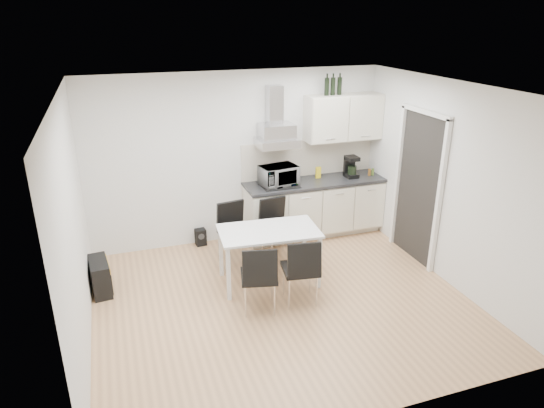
{
  "coord_description": "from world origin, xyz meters",
  "views": [
    {
      "loc": [
        -1.79,
        -4.86,
        3.34
      ],
      "look_at": [
        0.05,
        0.53,
        1.1
      ],
      "focal_mm": 32.0,
      "sensor_mm": 36.0,
      "label": 1
    }
  ],
  "objects_px": {
    "chair_far_right": "(278,230)",
    "chair_far_left": "(236,234)",
    "dining_table": "(269,237)",
    "floor_speaker": "(201,237)",
    "kitchenette": "(316,185)",
    "chair_near_right": "(300,270)",
    "chair_near_left": "(259,277)",
    "guitar_amp": "(100,276)"
  },
  "relations": [
    {
      "from": "chair_far_left",
      "to": "dining_table",
      "type": "bearing_deg",
      "value": 104.32
    },
    {
      "from": "kitchenette",
      "to": "chair_far_right",
      "type": "xyz_separation_m",
      "value": [
        -0.85,
        -0.62,
        -0.39
      ]
    },
    {
      "from": "guitar_amp",
      "to": "chair_near_left",
      "type": "bearing_deg",
      "value": -35.61
    },
    {
      "from": "chair_far_left",
      "to": "guitar_amp",
      "type": "xyz_separation_m",
      "value": [
        -1.85,
        -0.2,
        -0.22
      ]
    },
    {
      "from": "kitchenette",
      "to": "dining_table",
      "type": "bearing_deg",
      "value": -134.28
    },
    {
      "from": "dining_table",
      "to": "chair_far_left",
      "type": "height_order",
      "value": "chair_far_left"
    },
    {
      "from": "floor_speaker",
      "to": "guitar_amp",
      "type": "bearing_deg",
      "value": -153.83
    },
    {
      "from": "dining_table",
      "to": "chair_near_left",
      "type": "xyz_separation_m",
      "value": [
        -0.32,
        -0.58,
        -0.22
      ]
    },
    {
      "from": "chair_far_left",
      "to": "chair_near_right",
      "type": "height_order",
      "value": "same"
    },
    {
      "from": "chair_near_right",
      "to": "floor_speaker",
      "type": "distance_m",
      "value": 2.16
    },
    {
      "from": "dining_table",
      "to": "floor_speaker",
      "type": "relative_size",
      "value": 5.1
    },
    {
      "from": "guitar_amp",
      "to": "dining_table",
      "type": "bearing_deg",
      "value": -17.75
    },
    {
      "from": "chair_far_right",
      "to": "kitchenette",
      "type": "bearing_deg",
      "value": -149.92
    },
    {
      "from": "kitchenette",
      "to": "guitar_amp",
      "type": "relative_size",
      "value": 4.64
    },
    {
      "from": "chair_far_right",
      "to": "chair_far_left",
      "type": "bearing_deg",
      "value": -11.54
    },
    {
      "from": "chair_near_left",
      "to": "guitar_amp",
      "type": "relative_size",
      "value": 1.62
    },
    {
      "from": "kitchenette",
      "to": "chair_far_left",
      "type": "bearing_deg",
      "value": -158.78
    },
    {
      "from": "chair_far_left",
      "to": "chair_far_right",
      "type": "bearing_deg",
      "value": 166.33
    },
    {
      "from": "chair_near_right",
      "to": "guitar_amp",
      "type": "xyz_separation_m",
      "value": [
        -2.33,
        1.03,
        -0.22
      ]
    },
    {
      "from": "chair_far_left",
      "to": "guitar_amp",
      "type": "height_order",
      "value": "chair_far_left"
    },
    {
      "from": "kitchenette",
      "to": "floor_speaker",
      "type": "distance_m",
      "value": 1.97
    },
    {
      "from": "chair_far_left",
      "to": "chair_near_left",
      "type": "height_order",
      "value": "same"
    },
    {
      "from": "dining_table",
      "to": "chair_near_right",
      "type": "height_order",
      "value": "chair_near_right"
    },
    {
      "from": "dining_table",
      "to": "chair_far_left",
      "type": "relative_size",
      "value": 1.51
    },
    {
      "from": "chair_near_right",
      "to": "guitar_amp",
      "type": "distance_m",
      "value": 2.56
    },
    {
      "from": "kitchenette",
      "to": "chair_near_right",
      "type": "bearing_deg",
      "value": -118.5
    },
    {
      "from": "chair_far_right",
      "to": "chair_near_right",
      "type": "height_order",
      "value": "same"
    },
    {
      "from": "kitchenette",
      "to": "dining_table",
      "type": "distance_m",
      "value": 1.7
    },
    {
      "from": "chair_near_right",
      "to": "floor_speaker",
      "type": "height_order",
      "value": "chair_near_right"
    },
    {
      "from": "dining_table",
      "to": "chair_far_right",
      "type": "relative_size",
      "value": 1.51
    },
    {
      "from": "kitchenette",
      "to": "chair_far_right",
      "type": "distance_m",
      "value": 1.12
    },
    {
      "from": "kitchenette",
      "to": "guitar_amp",
      "type": "bearing_deg",
      "value": -166.97
    },
    {
      "from": "chair_far_right",
      "to": "guitar_amp",
      "type": "xyz_separation_m",
      "value": [
        -2.45,
        -0.14,
        -0.22
      ]
    },
    {
      "from": "chair_near_right",
      "to": "guitar_amp",
      "type": "height_order",
      "value": "chair_near_right"
    },
    {
      "from": "floor_speaker",
      "to": "chair_far_right",
      "type": "bearing_deg",
      "value": -44.79
    },
    {
      "from": "guitar_amp",
      "to": "chair_far_left",
      "type": "bearing_deg",
      "value": 0.38
    },
    {
      "from": "dining_table",
      "to": "guitar_amp",
      "type": "bearing_deg",
      "value": 172.54
    },
    {
      "from": "chair_near_left",
      "to": "chair_far_left",
      "type": "bearing_deg",
      "value": 100.93
    },
    {
      "from": "chair_far_left",
      "to": "floor_speaker",
      "type": "xyz_separation_m",
      "value": [
        -0.38,
        0.73,
        -0.31
      ]
    },
    {
      "from": "chair_far_right",
      "to": "chair_near_left",
      "type": "relative_size",
      "value": 1.0
    },
    {
      "from": "chair_near_right",
      "to": "chair_far_left",
      "type": "bearing_deg",
      "value": 120.21
    },
    {
      "from": "chair_near_right",
      "to": "guitar_amp",
      "type": "bearing_deg",
      "value": 165.03
    }
  ]
}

